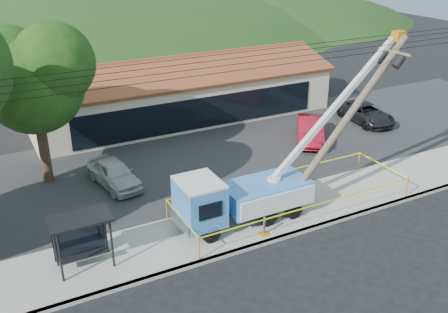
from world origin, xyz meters
The scene contains 15 objects.
ground centered at (0.00, 0.00, 0.00)m, with size 120.00×120.00×0.00m, color black.
curb centered at (0.00, 2.10, 0.07)m, with size 60.00×0.25×0.15m, color #A29F97.
sidewalk centered at (0.00, 4.00, 0.07)m, with size 60.00×4.00×0.15m, color #A29F97.
parking_lot centered at (0.00, 12.00, 0.05)m, with size 60.00×12.00×0.10m, color #28282B.
strip_mall centered at (4.00, 19.98, 1.88)m, with size 22.50×8.53×4.67m.
tree_lot centered at (-7.00, 13.00, 6.21)m, with size 6.30×5.60×8.94m.
hill_center centered at (10.00, 55.00, 0.00)m, with size 89.60×64.00×32.00m, color #223E16.
hill_east centered at (30.00, 55.00, 0.00)m, with size 72.80×52.00×26.00m, color #223E16.
utility_truck centered at (0.54, 4.17, 1.60)m, with size 12.08×3.57×8.38m.
leaning_pole centered at (5.97, 3.56, 4.65)m, with size 7.22×2.01×8.37m.
bus_shelter centered at (-7.04, 4.17, 1.87)m, with size 2.45×1.51×2.36m.
caution_tape centered at (3.37, 4.10, 0.96)m, with size 12.08×3.77×1.09m.
car_silver centered at (-3.83, 10.70, 0.00)m, with size 1.71×4.24×1.45m, color #B0B4B8.
car_red centered at (9.59, 10.98, 0.00)m, with size 1.66×4.77×1.57m, color maroon.
car_dark centered at (15.42, 12.07, 0.00)m, with size 2.28×4.94×1.37m, color black.
Camera 1 is at (-9.85, -13.85, 12.87)m, focal length 40.00 mm.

